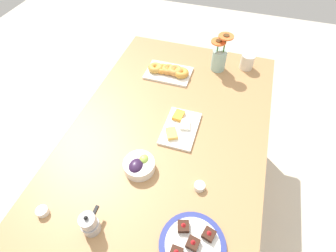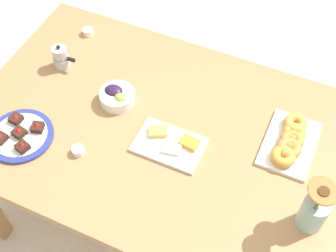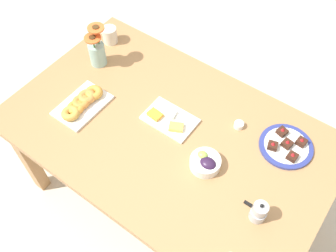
{
  "view_description": "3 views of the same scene",
  "coord_description": "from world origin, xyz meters",
  "px_view_note": "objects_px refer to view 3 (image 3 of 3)",
  "views": [
    {
      "loc": [
        -0.82,
        -0.25,
        1.79
      ],
      "look_at": [
        0.0,
        0.0,
        0.78
      ],
      "focal_mm": 28.0,
      "sensor_mm": 36.0,
      "label": 1
    },
    {
      "loc": [
        0.44,
        -0.97,
        2.21
      ],
      "look_at": [
        0.0,
        0.0,
        0.78
      ],
      "focal_mm": 50.0,
      "sensor_mm": 36.0,
      "label": 2
    },
    {
      "loc": [
        -0.62,
        0.85,
        2.24
      ],
      "look_at": [
        0.0,
        0.0,
        0.78
      ],
      "focal_mm": 40.0,
      "sensor_mm": 36.0,
      "label": 3
    }
  ],
  "objects_px": {
    "croissant_platter": "(82,103)",
    "dessert_plate": "(286,146)",
    "cheese_platter": "(169,119)",
    "dining_table": "(168,140)",
    "moka_pot": "(259,212)",
    "coffee_mug": "(110,35)",
    "grape_bowl": "(205,163)",
    "jam_cup_berry": "(239,125)",
    "flower_vase": "(97,52)"
  },
  "relations": [
    {
      "from": "coffee_mug",
      "to": "moka_pot",
      "type": "relative_size",
      "value": 1.01
    },
    {
      "from": "dining_table",
      "to": "coffee_mug",
      "type": "xyz_separation_m",
      "value": [
        0.66,
        -0.32,
        0.13
      ]
    },
    {
      "from": "cheese_platter",
      "to": "croissant_platter",
      "type": "relative_size",
      "value": 0.93
    },
    {
      "from": "coffee_mug",
      "to": "croissant_platter",
      "type": "xyz_separation_m",
      "value": [
        -0.21,
        0.46,
        -0.02
      ]
    },
    {
      "from": "jam_cup_berry",
      "to": "moka_pot",
      "type": "relative_size",
      "value": 0.4
    },
    {
      "from": "cheese_platter",
      "to": "dessert_plate",
      "type": "xyz_separation_m",
      "value": [
        -0.54,
        -0.2,
        0.0
      ]
    },
    {
      "from": "croissant_platter",
      "to": "moka_pot",
      "type": "relative_size",
      "value": 2.35
    },
    {
      "from": "croissant_platter",
      "to": "jam_cup_berry",
      "type": "xyz_separation_m",
      "value": [
        -0.71,
        -0.36,
        -0.01
      ]
    },
    {
      "from": "coffee_mug",
      "to": "flower_vase",
      "type": "relative_size",
      "value": 0.49
    },
    {
      "from": "coffee_mug",
      "to": "jam_cup_berry",
      "type": "bearing_deg",
      "value": 174.05
    },
    {
      "from": "coffee_mug",
      "to": "grape_bowl",
      "type": "xyz_separation_m",
      "value": [
        -0.91,
        0.38,
        -0.02
      ]
    },
    {
      "from": "coffee_mug",
      "to": "flower_vase",
      "type": "xyz_separation_m",
      "value": [
        -0.07,
        0.17,
        0.04
      ]
    },
    {
      "from": "coffee_mug",
      "to": "cheese_platter",
      "type": "relative_size",
      "value": 0.46
    },
    {
      "from": "jam_cup_berry",
      "to": "dessert_plate",
      "type": "bearing_deg",
      "value": -173.3
    },
    {
      "from": "cheese_platter",
      "to": "coffee_mug",
      "type": "bearing_deg",
      "value": -23.25
    },
    {
      "from": "moka_pot",
      "to": "dining_table",
      "type": "bearing_deg",
      "value": -13.66
    },
    {
      "from": "croissant_platter",
      "to": "flower_vase",
      "type": "distance_m",
      "value": 0.32
    },
    {
      "from": "grape_bowl",
      "to": "moka_pot",
      "type": "xyz_separation_m",
      "value": [
        -0.31,
        0.08,
        0.02
      ]
    },
    {
      "from": "dining_table",
      "to": "coffee_mug",
      "type": "height_order",
      "value": "coffee_mug"
    },
    {
      "from": "croissant_platter",
      "to": "dessert_plate",
      "type": "distance_m",
      "value": 1.03
    },
    {
      "from": "coffee_mug",
      "to": "grape_bowl",
      "type": "relative_size",
      "value": 0.84
    },
    {
      "from": "grape_bowl",
      "to": "cheese_platter",
      "type": "bearing_deg",
      "value": -21.42
    },
    {
      "from": "croissant_platter",
      "to": "dessert_plate",
      "type": "xyz_separation_m",
      "value": [
        -0.95,
        -0.39,
        -0.01
      ]
    },
    {
      "from": "grape_bowl",
      "to": "moka_pot",
      "type": "distance_m",
      "value": 0.32
    },
    {
      "from": "cheese_platter",
      "to": "dessert_plate",
      "type": "bearing_deg",
      "value": -159.66
    },
    {
      "from": "coffee_mug",
      "to": "cheese_platter",
      "type": "xyz_separation_m",
      "value": [
        -0.63,
        0.27,
        -0.04
      ]
    },
    {
      "from": "dining_table",
      "to": "dessert_plate",
      "type": "relative_size",
      "value": 6.27
    },
    {
      "from": "moka_pot",
      "to": "cheese_platter",
      "type": "bearing_deg",
      "value": -17.75
    },
    {
      "from": "dining_table",
      "to": "grape_bowl",
      "type": "bearing_deg",
      "value": 166.99
    },
    {
      "from": "croissant_platter",
      "to": "moka_pot",
      "type": "xyz_separation_m",
      "value": [
        -1.01,
        0.0,
        0.02
      ]
    },
    {
      "from": "grape_bowl",
      "to": "coffee_mug",
      "type": "bearing_deg",
      "value": -22.68
    },
    {
      "from": "coffee_mug",
      "to": "grape_bowl",
      "type": "distance_m",
      "value": 0.99
    },
    {
      "from": "grape_bowl",
      "to": "croissant_platter",
      "type": "xyz_separation_m",
      "value": [
        0.7,
        0.07,
        -0.01
      ]
    },
    {
      "from": "dining_table",
      "to": "jam_cup_berry",
      "type": "xyz_separation_m",
      "value": [
        -0.27,
        -0.23,
        0.1
      ]
    },
    {
      "from": "grape_bowl",
      "to": "flower_vase",
      "type": "relative_size",
      "value": 0.58
    },
    {
      "from": "moka_pot",
      "to": "dessert_plate",
      "type": "bearing_deg",
      "value": -82.07
    },
    {
      "from": "coffee_mug",
      "to": "moka_pot",
      "type": "height_order",
      "value": "moka_pot"
    },
    {
      "from": "croissant_platter",
      "to": "dining_table",
      "type": "bearing_deg",
      "value": -163.41
    },
    {
      "from": "cheese_platter",
      "to": "flower_vase",
      "type": "relative_size",
      "value": 1.05
    },
    {
      "from": "jam_cup_berry",
      "to": "dessert_plate",
      "type": "height_order",
      "value": "dessert_plate"
    },
    {
      "from": "moka_pot",
      "to": "grape_bowl",
      "type": "bearing_deg",
      "value": -14.2
    },
    {
      "from": "moka_pot",
      "to": "jam_cup_berry",
      "type": "bearing_deg",
      "value": -50.79
    },
    {
      "from": "coffee_mug",
      "to": "moka_pot",
      "type": "bearing_deg",
      "value": 159.38
    },
    {
      "from": "grape_bowl",
      "to": "dining_table",
      "type": "bearing_deg",
      "value": -13.01
    },
    {
      "from": "dessert_plate",
      "to": "dining_table",
      "type": "bearing_deg",
      "value": 26.6
    },
    {
      "from": "dessert_plate",
      "to": "flower_vase",
      "type": "height_order",
      "value": "flower_vase"
    },
    {
      "from": "dessert_plate",
      "to": "moka_pot",
      "type": "xyz_separation_m",
      "value": [
        -0.05,
        0.39,
        0.04
      ]
    },
    {
      "from": "dining_table",
      "to": "flower_vase",
      "type": "xyz_separation_m",
      "value": [
        0.59,
        -0.15,
        0.17
      ]
    },
    {
      "from": "flower_vase",
      "to": "croissant_platter",
      "type": "bearing_deg",
      "value": 117.08
    },
    {
      "from": "jam_cup_berry",
      "to": "coffee_mug",
      "type": "bearing_deg",
      "value": -5.95
    }
  ]
}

